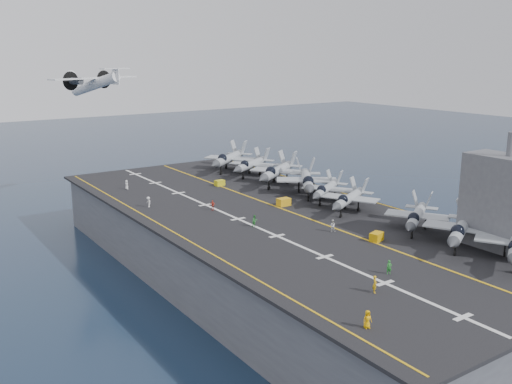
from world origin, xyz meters
TOP-DOWN VIEW (x-y plane):
  - ground at (0.00, 0.00)m, footprint 500.00×500.00m
  - hull at (0.00, 0.00)m, footprint 36.00×90.00m
  - flight_deck at (0.00, 0.00)m, footprint 38.00×92.00m
  - foul_line at (3.00, 0.00)m, footprint 0.35×90.00m
  - landing_centerline at (-6.00, 0.00)m, footprint 0.50×90.00m
  - deck_edge_port at (-17.00, 0.00)m, footprint 0.25×90.00m
  - deck_edge_stbd at (18.50, 0.00)m, footprint 0.25×90.00m
  - island_superstructure at (15.00, -30.00)m, footprint 5.00×10.00m
  - fighter_jet_1 at (11.31, -26.70)m, footprint 17.32×15.35m
  - fighter_jet_2 at (11.67, -19.09)m, footprint 16.05×14.69m
  - fighter_jet_3 at (10.74, -6.37)m, footprint 15.87×14.03m
  - fighter_jet_4 at (12.29, 0.84)m, footprint 15.42×14.05m
  - fighter_jet_5 at (12.33, 6.14)m, footprint 18.16×19.38m
  - fighter_jet_6 at (12.76, 15.58)m, footprint 19.40×17.87m
  - fighter_jet_7 at (13.31, 25.31)m, footprint 17.31×15.65m
  - fighter_jet_8 at (12.19, 32.35)m, footprint 19.49×18.38m
  - tow_cart_a at (3.80, -19.14)m, footprint 2.22×1.77m
  - tow_cart_b at (4.41, 2.38)m, footprint 2.11×1.38m
  - tow_cart_c at (3.13, 20.93)m, footprint 1.89×1.32m
  - crew_0 at (-15.12, -36.44)m, footprint 1.18×0.93m
  - crew_1 at (-8.76, -31.13)m, footprint 1.28×1.35m
  - crew_2 at (-6.07, -4.65)m, footprint 1.14×0.84m
  - crew_3 at (-14.39, 14.06)m, footprint 0.73×1.07m
  - crew_4 at (-6.69, 6.54)m, footprint 1.18×1.15m
  - crew_5 at (-12.57, 28.10)m, footprint 0.72×1.04m
  - crew_6 at (-3.65, -28.35)m, footprint 1.17×1.02m
  - crew_7 at (1.68, -12.71)m, footprint 1.25×1.20m
  - transport_plane at (-8.69, 53.49)m, footprint 26.02×22.00m

SIDE VIEW (x-z plane):
  - ground at x=0.00m, z-range 0.00..0.00m
  - hull at x=0.00m, z-range 0.00..10.00m
  - flight_deck at x=0.00m, z-range 10.00..10.40m
  - foul_line at x=3.00m, z-range 10.41..10.43m
  - landing_centerline at x=-6.00m, z-range 10.41..10.43m
  - deck_edge_port at x=-17.00m, z-range 10.41..10.43m
  - deck_edge_stbd at x=18.50m, z-range 10.41..10.43m
  - tow_cart_c at x=3.13m, z-range 10.40..11.47m
  - tow_cart_a at x=3.80m, z-range 10.40..11.56m
  - tow_cart_b at x=4.41m, z-range 10.40..11.66m
  - crew_6 at x=-3.65m, z-range 10.40..12.05m
  - crew_4 at x=-6.69m, z-range 10.40..12.05m
  - crew_5 at x=-12.57m, z-range 10.40..12.10m
  - crew_0 at x=-15.12m, z-range 10.40..12.13m
  - crew_3 at x=-14.39m, z-range 10.40..12.14m
  - crew_7 at x=1.68m, z-range 10.40..12.14m
  - crew_2 at x=-6.07m, z-range 10.40..12.15m
  - crew_1 at x=-8.76m, z-range 10.40..12.27m
  - fighter_jet_4 at x=12.29m, z-range 10.40..14.86m
  - fighter_jet_3 at x=10.74m, z-range 10.40..15.01m
  - fighter_jet_2 at x=11.67m, z-range 10.40..15.04m
  - fighter_jet_7 at x=13.31m, z-range 10.40..15.41m
  - fighter_jet_1 at x=11.31m, z-range 10.40..15.43m
  - fighter_jet_5 at x=12.33m, z-range 10.40..16.00m
  - fighter_jet_6 at x=12.76m, z-range 10.40..16.01m
  - fighter_jet_8 at x=12.19m, z-range 10.40..16.04m
  - island_superstructure at x=15.00m, z-range 10.40..25.40m
  - transport_plane at x=-8.69m, z-range 25.74..30.96m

